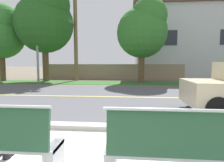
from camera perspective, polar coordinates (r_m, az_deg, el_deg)
The scene contains 12 objects.
ground_plane at distance 9.96m, azimuth 1.74°, elevation -3.29°, with size 140.00×140.00×0.00m, color #665B4C.
curb_edge at distance 4.46m, azimuth -2.85°, elevation -13.56°, with size 44.00×0.30×0.11m, color #ADA89E.
street_asphalt at distance 8.48m, azimuth 1.11°, elevation -4.79°, with size 52.00×8.00×0.01m, color #515156.
road_centre_line at distance 8.48m, azimuth 1.11°, elevation -4.76°, with size 48.00×0.14×0.01m, color #E0CC4C.
far_verge_grass at distance 14.37m, azimuth 2.83°, elevation -0.58°, with size 48.00×2.80×0.02m, color #2D6026.
bench_right at distance 2.56m, azimuth 20.04°, elevation -19.09°, with size 1.84×0.48×1.01m.
streetlamp at distance 15.88m, azimuth -21.25°, elevation 13.85°, with size 0.24×2.10×6.87m.
shade_tree_far_left at distance 18.30m, azimuth -30.14°, elevation 12.54°, with size 3.74×3.74×6.17m.
shade_tree_left at distance 16.89m, azimuth -19.25°, elevation 16.96°, with size 4.64×4.64×7.65m.
shade_tree_centre at distance 14.83m, azimuth 9.45°, elevation 15.14°, with size 3.76×3.76×6.21m.
garden_wall at distance 17.59m, azimuth -0.14°, elevation 2.78°, with size 13.00×0.36×1.40m, color gray.
house_across_street at distance 21.64m, azimuth 21.60°, elevation 10.93°, with size 11.32×6.91×7.37m.
Camera 1 is at (0.60, -1.83, 1.51)m, focal length 30.59 mm.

